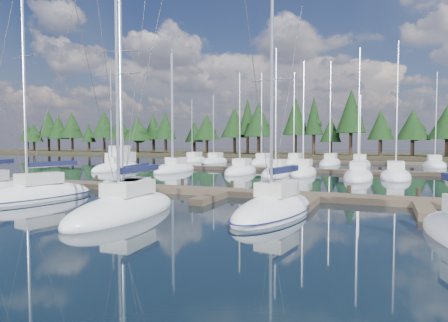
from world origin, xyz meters
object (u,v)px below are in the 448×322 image
at_px(main_dock, 224,193).
at_px(front_sailboat_1, 34,195).
at_px(front_sailboat_4, 274,210).
at_px(motor_yacht_left, 121,164).
at_px(front_sailboat_3, 126,206).
at_px(front_sailboat_2, 124,210).

distance_m(main_dock, front_sailboat_1, 12.11).
relative_size(front_sailboat_1, front_sailboat_4, 1.32).
bearing_deg(front_sailboat_4, front_sailboat_1, -177.74).
distance_m(main_dock, motor_yacht_left, 31.14).
height_order(front_sailboat_3, front_sailboat_4, front_sailboat_3).
height_order(main_dock, front_sailboat_2, front_sailboat_2).
distance_m(front_sailboat_1, front_sailboat_3, 7.82).
distance_m(main_dock, front_sailboat_3, 7.70).
bearing_deg(front_sailboat_2, front_sailboat_1, 165.84).
bearing_deg(front_sailboat_1, main_dock, 30.20).
distance_m(front_sailboat_1, motor_yacht_left, 29.61).
distance_m(front_sailboat_1, front_sailboat_4, 15.43).
bearing_deg(front_sailboat_4, motor_yacht_left, 137.44).
height_order(main_dock, motor_yacht_left, motor_yacht_left).
relative_size(front_sailboat_2, front_sailboat_4, 1.04).
relative_size(front_sailboat_1, motor_yacht_left, 1.54).
height_order(front_sailboat_2, front_sailboat_3, front_sailboat_3).
bearing_deg(motor_yacht_left, front_sailboat_1, -64.12).
xyz_separation_m(front_sailboat_1, front_sailboat_2, (8.35, -2.11, -0.03)).
xyz_separation_m(main_dock, front_sailboat_1, (-10.47, -6.09, 0.10)).
relative_size(main_dock, front_sailboat_1, 2.72).
xyz_separation_m(main_dock, front_sailboat_4, (4.95, -5.48, 0.07)).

